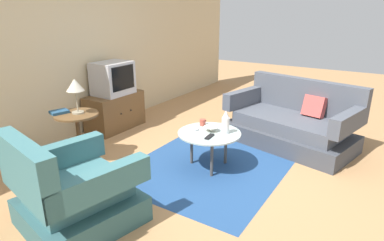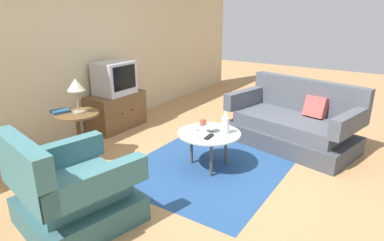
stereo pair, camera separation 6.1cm
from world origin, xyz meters
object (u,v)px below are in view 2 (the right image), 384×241
bowl (211,129)px  tv_remote_dark (209,137)px  armchair (71,194)px  couch (293,124)px  coffee_table (209,136)px  vase (225,123)px  mug (203,122)px  side_table (78,126)px  tv_stand (116,111)px  book (60,111)px  tv_remote_silver (194,128)px  table_lamp (76,86)px  television (114,78)px

bowl → tv_remote_dark: 0.20m
armchair → couch: (2.89, -1.06, -0.01)m
coffee_table → vase: (0.09, -0.17, 0.17)m
vase → mug: (0.09, 0.36, -0.09)m
side_table → tv_remote_dark: bearing=-69.4°
tv_stand → book: book is taller
side_table → bowl: size_ratio=3.58×
side_table → mug: size_ratio=5.37×
armchair → bowl: armchair is taller
tv_stand → bowl: tv_stand is taller
tv_stand → book: bearing=-165.8°
couch → vase: bearing=82.2°
mug → tv_remote_silver: mug is taller
armchair → table_lamp: table_lamp is taller
table_lamp → book: bearing=122.4°
mug → couch: bearing=-36.6°
coffee_table → book: 1.86m
couch → television: bearing=32.1°
side_table → tv_remote_silver: size_ratio=3.97×
television → table_lamp: bearing=-155.7°
table_lamp → mug: 1.60m
table_lamp → bowl: bearing=-63.2°
couch → coffee_table: size_ratio=2.49×
bowl → vase: bearing=-77.3°
couch → mug: size_ratio=16.11×
coffee_table → tv_stand: bearing=78.7°
tv_remote_dark → bowl: bearing=19.3°
tv_remote_dark → mug: bearing=36.1°
tv_stand → bowl: bearing=-100.0°
coffee_table → tv_remote_dark: (-0.14, -0.08, 0.05)m
tv_stand → television: size_ratio=1.61×
couch → coffee_table: couch is taller
couch → vase: size_ratio=6.80×
bowl → book: book is taller
coffee_table → book: (-0.81, 1.66, 0.23)m
table_lamp → tv_remote_silver: size_ratio=2.71×
tv_remote_silver → couch: bearing=-93.3°
side_table → mug: bearing=-55.1°
television → vase: size_ratio=2.06×
couch → bowl: bearing=76.1°
vase → book: vase is taller
table_lamp → tv_remote_silver: (0.69, -1.25, -0.50)m
mug → bowl: mug is taller
side_table → television: size_ratio=1.10×
couch → television: (-0.88, 2.57, 0.52)m
coffee_table → book: bearing=116.2°
armchair → tv_stand: size_ratio=1.19×
armchair → mug: 1.82m
table_lamp → tv_remote_silver: bearing=-60.9°
bowl → tv_remote_dark: (-0.18, -0.08, -0.02)m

